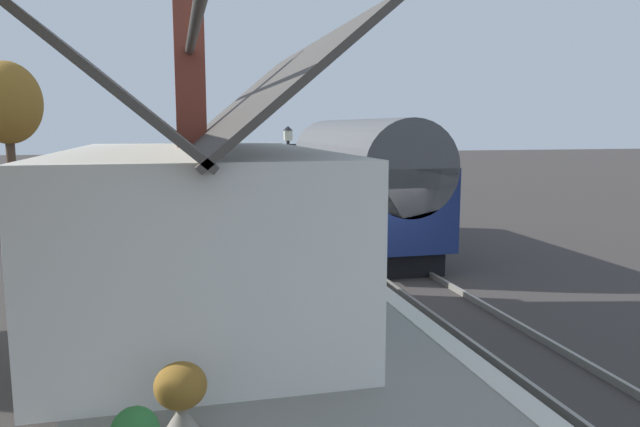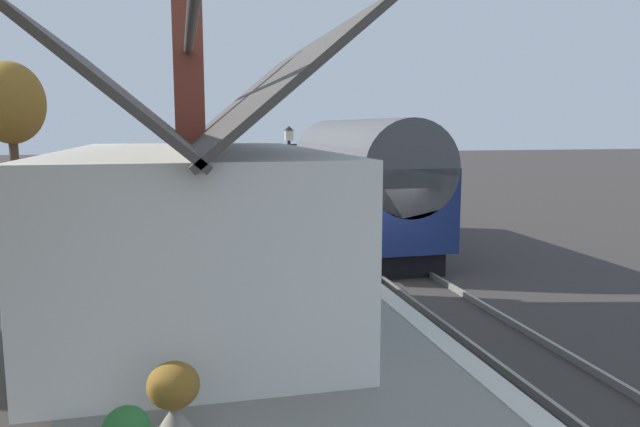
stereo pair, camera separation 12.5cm
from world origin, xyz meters
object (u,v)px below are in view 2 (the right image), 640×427
(bench_mid_platform, at_px, (271,224))
(planter_by_door, at_px, (283,227))
(lamp_post_platform, at_px, (289,156))
(planter_edge_far, at_px, (174,399))
(station_building, at_px, (195,221))
(bench_near_building, at_px, (245,199))
(tree_mid_background, at_px, (10,104))
(train, at_px, (361,183))
(planter_under_sign, at_px, (209,196))
(planter_bench_right, at_px, (185,207))
(planter_bench_left, at_px, (213,193))
(station_sign_board, at_px, (276,184))
(planter_corner_building, at_px, (229,228))

(bench_mid_platform, xyz_separation_m, planter_by_door, (0.55, -0.44, -0.20))
(lamp_post_platform, bearing_deg, planter_by_door, 161.52)
(bench_mid_platform, distance_m, planter_edge_far, 10.99)
(station_building, distance_m, lamp_post_platform, 8.56)
(station_building, relative_size, bench_near_building, 5.92)
(tree_mid_background, bearing_deg, train, -125.11)
(planter_under_sign, bearing_deg, planter_bench_right, 157.29)
(train, xyz_separation_m, station_building, (-8.45, 5.66, 0.21))
(bench_mid_platform, distance_m, tree_mid_background, 15.18)
(planter_bench_left, distance_m, tree_mid_background, 9.30)
(station_building, distance_m, planter_by_door, 7.25)
(planter_by_door, distance_m, station_sign_board, 4.08)
(planter_bench_left, relative_size, planter_by_door, 0.82)
(bench_near_building, relative_size, lamp_post_platform, 0.44)
(planter_bench_right, bearing_deg, station_sign_board, -97.84)
(bench_mid_platform, xyz_separation_m, planter_under_sign, (7.17, 1.38, 0.01))
(planter_corner_building, bearing_deg, train, -57.90)
(bench_mid_platform, xyz_separation_m, station_sign_board, (4.50, -0.87, 0.71))
(train, xyz_separation_m, planter_bench_right, (2.55, 5.73, -0.95))
(station_sign_board, bearing_deg, bench_mid_platform, 169.08)
(train, distance_m, planter_by_door, 3.66)
(train, height_order, planter_bench_right, train)
(train, height_order, lamp_post_platform, train)
(bench_mid_platform, height_order, planter_corner_building, planter_corner_building)
(planter_edge_far, bearing_deg, planter_corner_building, -7.71)
(station_building, relative_size, planter_bench_right, 11.59)
(planter_under_sign, relative_size, tree_mid_background, 0.13)
(planter_corner_building, distance_m, lamp_post_platform, 3.67)
(bench_near_building, distance_m, station_sign_board, 2.04)
(station_building, bearing_deg, bench_mid_platform, -20.31)
(planter_by_door, bearing_deg, planter_bench_right, 32.15)
(bench_near_building, bearing_deg, lamp_post_platform, -167.33)
(planter_bench_left, distance_m, station_sign_board, 5.19)
(planter_bench_left, bearing_deg, bench_mid_platform, -173.04)
(planter_edge_far, distance_m, planter_corner_building, 10.25)
(bench_near_building, distance_m, planter_corner_building, 6.79)
(planter_bench_right, height_order, planter_corner_building, planter_corner_building)
(bench_near_building, bearing_deg, planter_corner_building, 170.23)
(bench_near_building, xyz_separation_m, planter_under_sign, (1.00, 1.31, 0.01))
(bench_near_building, bearing_deg, planter_bench_right, 118.68)
(station_building, height_order, planter_bench_right, station_building)
(train, xyz_separation_m, planter_bench_left, (6.84, 4.54, -0.94))
(bench_mid_platform, xyz_separation_m, planter_bench_left, (9.23, 1.13, -0.07))
(train, distance_m, planter_bench_right, 6.35)
(train, relative_size, bench_mid_platform, 6.62)
(planter_bench_right, bearing_deg, planter_under_sign, -22.71)
(station_building, distance_m, bench_mid_platform, 6.55)
(bench_near_building, xyz_separation_m, station_sign_board, (-1.66, -0.95, 0.71))
(planter_bench_right, distance_m, station_sign_board, 3.31)
(planter_by_door, xyz_separation_m, station_sign_board, (3.95, -0.43, 0.92))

